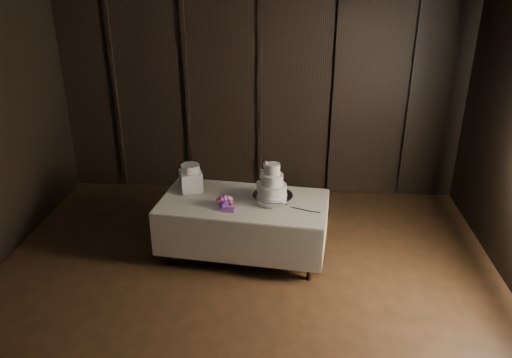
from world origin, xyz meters
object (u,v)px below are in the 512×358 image
object	(u,v)px
bouquet	(225,202)
box_pedestal	(191,181)
display_table	(244,226)
wedding_cake	(270,183)
small_cake	(190,168)
cake_stand	(273,198)

from	to	relation	value
bouquet	box_pedestal	size ratio (longest dim) A/B	1.40
display_table	wedding_cake	distance (m)	0.67
bouquet	box_pedestal	world-z (taller)	box_pedestal
box_pedestal	small_cake	distance (m)	0.17
bouquet	small_cake	xyz separation A→B (m)	(-0.47, 0.40, 0.24)
cake_stand	bouquet	xyz separation A→B (m)	(-0.55, -0.16, 0.01)
box_pedestal	display_table	bearing A→B (deg)	-20.12
wedding_cake	display_table	bearing A→B (deg)	-166.98
cake_stand	wedding_cake	distance (m)	0.20
wedding_cake	small_cake	distance (m)	1.03
display_table	box_pedestal	world-z (taller)	box_pedestal
display_table	small_cake	world-z (taller)	small_cake
display_table	small_cake	size ratio (longest dim) A/B	9.22
cake_stand	small_cake	distance (m)	1.08
box_pedestal	small_cake	xyz separation A→B (m)	(0.00, 0.00, 0.17)
wedding_cake	small_cake	world-z (taller)	wedding_cake
cake_stand	small_cake	world-z (taller)	small_cake
display_table	bouquet	distance (m)	0.48
bouquet	box_pedestal	xyz separation A→B (m)	(-0.47, 0.40, 0.07)
bouquet	cake_stand	bearing A→B (deg)	16.04
display_table	box_pedestal	bearing A→B (deg)	166.18
cake_stand	box_pedestal	xyz separation A→B (m)	(-1.03, 0.24, 0.08)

